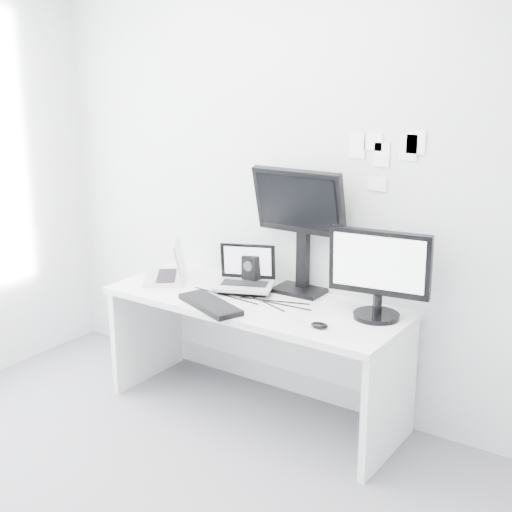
{
  "coord_description": "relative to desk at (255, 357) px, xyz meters",
  "views": [
    {
      "loc": [
        2.17,
        -1.91,
        2.09
      ],
      "look_at": [
        0.02,
        1.23,
        1.0
      ],
      "focal_mm": 48.81,
      "sensor_mm": 36.0,
      "label": 1
    }
  ],
  "objects": [
    {
      "name": "back_wall",
      "position": [
        0.0,
        0.35,
        0.99
      ],
      "size": [
        3.6,
        0.0,
        3.6
      ],
      "primitive_type": "plane",
      "rotation": [
        1.57,
        0.0,
        0.0
      ],
      "color": "#B9BBBD",
      "rests_on": "ground"
    },
    {
      "name": "rear_monitor",
      "position": [
        0.15,
        0.25,
        0.75
      ],
      "size": [
        0.57,
        0.21,
        0.77
      ],
      "primitive_type": "cube",
      "rotation": [
        0.0,
        0.0,
        0.02
      ],
      "color": "black",
      "rests_on": "desk"
    },
    {
      "name": "samsung_monitor",
      "position": [
        0.71,
        0.12,
        0.62
      ],
      "size": [
        0.58,
        0.34,
        0.5
      ],
      "primitive_type": "cube",
      "rotation": [
        0.0,
        0.0,
        0.16
      ],
      "color": "black",
      "rests_on": "desk"
    },
    {
      "name": "desk",
      "position": [
        0.0,
        0.0,
        0.0
      ],
      "size": [
        1.8,
        0.7,
        0.73
      ],
      "primitive_type": "cube",
      "color": "silver",
      "rests_on": "ground"
    },
    {
      "name": "speaker",
      "position": [
        -0.15,
        0.19,
        0.46
      ],
      "size": [
        0.13,
        0.13,
        0.2
      ],
      "primitive_type": "cube",
      "rotation": [
        0.0,
        0.0,
        -0.41
      ],
      "color": "black",
      "rests_on": "desk"
    },
    {
      "name": "mouse",
      "position": [
        0.53,
        -0.19,
        0.38
      ],
      "size": [
        0.1,
        0.07,
        0.03
      ],
      "primitive_type": "ellipsoid",
      "rotation": [
        0.0,
        0.0,
        0.11
      ],
      "color": "black",
      "rests_on": "desk"
    },
    {
      "name": "wall_note_2",
      "position": [
        0.75,
        0.34,
        1.26
      ],
      "size": [
        0.1,
        0.0,
        0.14
      ],
      "primitive_type": "cube",
      "color": "white",
      "rests_on": "back_wall"
    },
    {
      "name": "wall_note_4",
      "position": [
        0.55,
        0.34,
        1.28
      ],
      "size": [
        0.11,
        0.0,
        0.1
      ],
      "primitive_type": "cube",
      "color": "white",
      "rests_on": "back_wall"
    },
    {
      "name": "macbook",
      "position": [
        -0.69,
        -0.01,
        0.5
      ],
      "size": [
        0.43,
        0.44,
        0.27
      ],
      "primitive_type": "cube",
      "rotation": [
        0.0,
        0.0,
        -0.92
      ],
      "color": "silver",
      "rests_on": "desk"
    },
    {
      "name": "wall_note_5",
      "position": [
        0.79,
        0.34,
        1.29
      ],
      "size": [
        0.1,
        0.0,
        0.12
      ],
      "primitive_type": "cube",
      "color": "white",
      "rests_on": "back_wall"
    },
    {
      "name": "wall_note_0",
      "position": [
        0.45,
        0.34,
        1.26
      ],
      "size": [
        0.1,
        0.0,
        0.14
      ],
      "primitive_type": "cube",
      "color": "white",
      "rests_on": "back_wall"
    },
    {
      "name": "wall_note_1",
      "position": [
        0.6,
        0.34,
        1.22
      ],
      "size": [
        0.09,
        0.0,
        0.13
      ],
      "primitive_type": "cube",
      "color": "white",
      "rests_on": "back_wall"
    },
    {
      "name": "dell_laptop",
      "position": [
        -0.13,
        0.07,
        0.51
      ],
      "size": [
        0.41,
        0.38,
        0.28
      ],
      "primitive_type": "cube",
      "rotation": [
        0.0,
        0.0,
        0.41
      ],
      "color": "#A7AAAF",
      "rests_on": "desk"
    },
    {
      "name": "wall_note_3",
      "position": [
        0.58,
        0.34,
        1.05
      ],
      "size": [
        0.11,
        0.0,
        0.08
      ],
      "primitive_type": "cube",
      "color": "white",
      "rests_on": "back_wall"
    },
    {
      "name": "keyboard",
      "position": [
        -0.13,
        -0.26,
        0.38
      ],
      "size": [
        0.48,
        0.32,
        0.03
      ],
      "primitive_type": "cube",
      "rotation": [
        0.0,
        0.0,
        -0.37
      ],
      "color": "black",
      "rests_on": "desk"
    }
  ]
}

